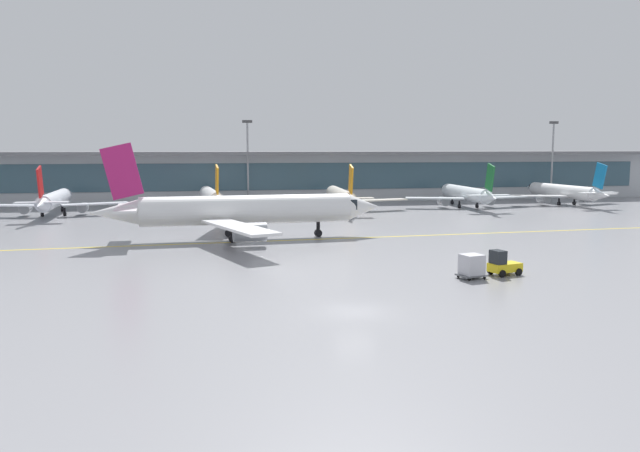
# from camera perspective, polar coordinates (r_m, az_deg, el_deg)

# --- Properties ---
(ground_plane) EXTENTS (400.00, 400.00, 0.00)m
(ground_plane) POSITION_cam_1_polar(r_m,az_deg,el_deg) (40.42, 3.20, -7.78)
(ground_plane) COLOR gray
(taxiway_centreline_stripe) EXTENTS (109.84, 6.67, 0.01)m
(taxiway_centreline_stripe) POSITION_cam_1_polar(r_m,az_deg,el_deg) (69.99, -6.49, -1.43)
(taxiway_centreline_stripe) COLOR yellow
(taxiway_centreline_stripe) RESTS_ON ground_plane
(terminal_concourse) EXTENTS (170.10, 11.00, 9.60)m
(terminal_concourse) POSITION_cam_1_polar(r_m,az_deg,el_deg) (121.93, -6.11, 4.55)
(terminal_concourse) COLOR #B2B7BC
(terminal_concourse) RESTS_ON ground_plane
(gate_airplane_1) EXTENTS (22.23, 23.90, 7.92)m
(gate_airplane_1) POSITION_cam_1_polar(r_m,az_deg,el_deg) (104.27, -23.03, 2.18)
(gate_airplane_1) COLOR silver
(gate_airplane_1) RESTS_ON ground_plane
(gate_airplane_2) EXTENTS (22.17, 23.93, 7.92)m
(gate_airplane_2) POSITION_cam_1_polar(r_m,az_deg,el_deg) (103.86, -9.87, 2.63)
(gate_airplane_2) COLOR white
(gate_airplane_2) RESTS_ON ground_plane
(gate_airplane_3) EXTENTS (22.21, 23.92, 7.92)m
(gate_airplane_3) POSITION_cam_1_polar(r_m,az_deg,el_deg) (103.34, 1.90, 2.71)
(gate_airplane_3) COLOR silver
(gate_airplane_3) RESTS_ON ground_plane
(gate_airplane_4) EXTENTS (22.25, 23.87, 7.92)m
(gate_airplane_4) POSITION_cam_1_polar(r_m,az_deg,el_deg) (111.97, 13.15, 2.87)
(gate_airplane_4) COLOR white
(gate_airplane_4) RESTS_ON ground_plane
(gate_airplane_5) EXTENTS (22.17, 23.93, 7.92)m
(gate_airplane_5) POSITION_cam_1_polar(r_m,az_deg,el_deg) (122.80, 21.26, 2.93)
(gate_airplane_5) COLOR white
(gate_airplane_5) RESTS_ON ground_plane
(taxiing_regional_jet) EXTENTS (33.04, 30.68, 10.94)m
(taxiing_regional_jet) POSITION_cam_1_polar(r_m,az_deg,el_deg) (71.51, -6.98, 1.39)
(taxiing_regional_jet) COLOR white
(taxiing_regional_jet) RESTS_ON ground_plane
(baggage_tug) EXTENTS (2.86, 2.12, 2.10)m
(baggage_tug) POSITION_cam_1_polar(r_m,az_deg,el_deg) (53.50, 16.29, -3.37)
(baggage_tug) COLOR yellow
(baggage_tug) RESTS_ON ground_plane
(cargo_dolly_lead) EXTENTS (2.42, 2.06, 1.94)m
(cargo_dolly_lead) POSITION_cam_1_polar(r_m,az_deg,el_deg) (51.50, 13.64, -3.51)
(cargo_dolly_lead) COLOR #595B60
(cargo_dolly_lead) RESTS_ON ground_plane
(apron_light_mast_1) EXTENTS (1.80, 0.36, 15.31)m
(apron_light_mast_1) POSITION_cam_1_polar(r_m,az_deg,el_deg) (115.52, -6.59, 6.10)
(apron_light_mast_1) COLOR gray
(apron_light_mast_1) RESTS_ON ground_plane
(apron_light_mast_2) EXTENTS (1.80, 0.36, 15.49)m
(apron_light_mast_2) POSITION_cam_1_polar(r_m,az_deg,el_deg) (132.51, 20.39, 5.88)
(apron_light_mast_2) COLOR gray
(apron_light_mast_2) RESTS_ON ground_plane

